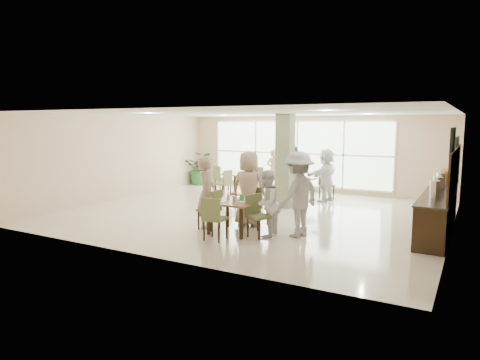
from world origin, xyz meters
The scene contains 23 objects.
ground centered at (0.00, 0.00, 0.00)m, with size 10.00×10.00×0.00m, color beige.
room_shell centered at (0.00, 0.00, 1.70)m, with size 10.00×10.00×10.00m.
window_bank centered at (-0.50, 4.46, 1.40)m, with size 7.00×0.04×7.00m.
column centered at (0.40, 1.20, 1.40)m, with size 0.45×0.45×2.80m, color #757A54.
main_table centered at (0.57, -2.16, 0.66)m, with size 1.01×1.01×0.75m.
round_table_left centered at (-2.11, 2.59, 0.57)m, with size 1.10×1.10×0.75m.
round_table_right centered at (0.28, 2.71, 0.59)m, with size 1.19×1.19×0.75m.
chairs_main_table centered at (0.56, -2.15, 0.47)m, with size 1.91×2.07×0.95m.
chairs_table_left centered at (-2.18, 2.61, 0.47)m, with size 2.06×1.77×0.95m.
chairs_table_right centered at (0.31, 2.70, 0.47)m, with size 2.19×1.94×0.95m.
tabletop_clutter centered at (0.63, -2.14, 0.81)m, with size 0.68×0.76×0.21m.
buffet_counter centered at (4.70, 0.51, 0.55)m, with size 0.64×4.70×1.95m.
wall_tv centered at (4.94, -0.60, 2.15)m, with size 0.06×1.00×0.58m.
framed_art_a centered at (4.95, 1.00, 1.85)m, with size 0.05×0.55×0.70m.
framed_art_b centered at (4.95, 1.80, 1.85)m, with size 0.05×0.55×0.70m.
potted_plant centered at (-4.58, 4.01, 0.68)m, with size 1.22×1.22×1.36m, color #245C29.
teen_left centered at (-0.24, -2.06, 0.87)m, with size 0.63×0.42×1.74m, color tan.
teen_far centered at (0.55, -1.38, 0.93)m, with size 0.91×0.49×1.86m, color tan.
teen_right centered at (1.36, -2.08, 0.75)m, with size 0.73×0.57×1.50m, color white.
teen_standing centered at (1.97, -1.72, 0.95)m, with size 1.23×0.71×1.91m, color #A5A5A7.
adult_a centered at (0.36, 1.96, 0.92)m, with size 1.07×0.61×1.83m, color #3A5CB0.
adult_b centered at (1.16, 2.81, 0.86)m, with size 1.59×0.69×1.72m, color white.
adult_standing centered at (-1.18, 3.87, 0.79)m, with size 0.57×0.38×1.57m, color tan.
Camera 1 is at (5.41, -10.55, 2.52)m, focal length 32.00 mm.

